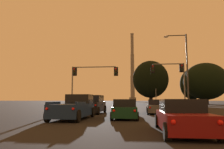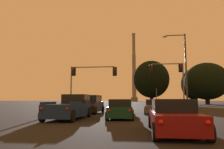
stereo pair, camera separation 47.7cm
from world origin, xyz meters
The scene contains 14 objects.
sedan_right_lane_front centered at (3.18, 20.06, 0.67)m, with size 2.15×4.76×1.43m.
sedan_right_lane_third centered at (2.96, 7.01, 0.67)m, with size 2.06×4.73×1.43m.
pickup_truck_left_lane_second centered at (-3.46, 13.22, 0.80)m, with size 2.26×5.53×1.82m.
suv_left_lane_front centered at (-3.31, 19.71, 0.90)m, with size 2.24×4.96×1.86m.
sedan_center_lane_front centered at (-0.25, 20.70, 0.67)m, with size 2.00×4.71×1.43m.
hatchback_center_lane_second centered at (0.26, 13.64, 0.66)m, with size 1.95×4.13×1.44m.
traffic_light_far_right centered at (7.10, 61.73, 4.19)m, with size 0.78×0.50×6.42m.
traffic_light_overhead_left centered at (-5.46, 26.91, 4.65)m, with size 6.59×0.50×6.02m.
traffic_light_overhead_right centered at (6.44, 28.40, 4.95)m, with size 4.78×0.50×6.52m.
street_lamp centered at (7.42, 26.08, 5.99)m, with size 2.99×0.36×9.99m.
smokestack centered at (-0.19, 165.01, 20.85)m, with size 5.16×5.16×53.21m.
treeline_left_mid centered at (20.75, 74.18, 6.70)m, with size 8.19×7.37×11.93m.
treeline_far_left centered at (23.28, 68.15, 7.15)m, with size 13.52×12.17×12.96m.
treeline_far_right centered at (6.07, 65.72, 7.72)m, with size 11.00×9.90×13.51m.
Camera 2 is at (1.42, -2.62, 1.40)m, focal length 35.00 mm.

